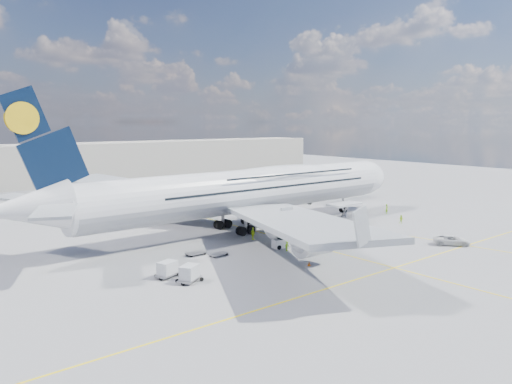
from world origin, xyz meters
TOP-DOWN VIEW (x-y plane):
  - ground at (0.00, 0.00)m, footprint 300.00×300.00m
  - taxi_line_main at (0.00, 0.00)m, footprint 0.25×220.00m
  - taxi_line_cross at (0.00, -20.00)m, footprint 120.00×0.25m
  - taxi_line_diag at (14.00, 10.00)m, footprint 14.16×99.06m
  - airliner at (0.26, 10.00)m, footprint 77.26×79.15m
  - jet_bridge at (29.81, 20.94)m, footprint 18.80×12.10m
  - cargo_loader at (16.82, 2.89)m, footprint 8.53×3.20m
  - terminal at (0.00, 95.00)m, footprint 180.00×16.00m
  - tree_line at (40.00, 140.00)m, footprint 160.00×6.00m
  - dolly_row_a at (-24.29, -5.07)m, footprint 3.43×2.61m
  - dolly_row_b at (-14.07, -1.15)m, footprint 2.73×1.69m
  - dolly_row_c at (-16.23, 1.25)m, footprint 2.82×1.57m
  - dolly_back at (-23.22, -8.28)m, footprint 3.57×3.06m
  - dolly_nose_far at (7.81, -10.14)m, footprint 2.84×1.72m
  - dolly_nose_near at (1.65, -3.29)m, footprint 3.37×2.24m
  - baggage_tug at (-4.23, -3.35)m, footprint 2.94×1.64m
  - catering_truck_inner at (-6.49, 34.73)m, footprint 6.71×2.66m
  - catering_truck_outer at (-9.01, 37.84)m, footprint 7.17×5.17m
  - service_van at (16.75, -18.41)m, footprint 5.25×5.60m
  - crew_nose at (30.98, 3.63)m, footprint 0.79×0.61m
  - crew_loader at (24.60, -4.16)m, footprint 0.88×0.96m
  - crew_wing at (-4.31, 3.28)m, footprint 0.60×1.20m
  - crew_van at (9.88, -6.13)m, footprint 0.87×1.03m
  - crew_tug at (-4.90, -5.25)m, footprint 1.12×0.78m
  - cone_nose at (30.95, 9.26)m, footprint 0.39×0.39m
  - cone_wing_left_inner at (-14.95, 29.44)m, footprint 0.41×0.41m
  - cone_wing_left_outer at (-5.01, 30.27)m, footprint 0.47×0.47m
  - cone_wing_right_inner at (-2.90, -8.06)m, footprint 0.47×0.47m
  - cone_wing_right_outer at (-7.76, -12.46)m, footprint 0.45×0.45m

SIDE VIEW (x-z plane):
  - ground at x=0.00m, z-range 0.00..0.00m
  - taxi_line_main at x=0.00m, z-range 0.00..0.01m
  - taxi_line_cross at x=0.00m, z-range 0.00..0.01m
  - taxi_line_diag at x=14.00m, z-range 0.00..0.01m
  - cone_nose at x=30.95m, z-range -0.01..0.49m
  - cone_wing_left_inner at x=-14.95m, z-range -0.01..0.51m
  - cone_wing_right_outer at x=-7.76m, z-range -0.01..0.56m
  - cone_wing_left_outer at x=-5.01m, z-range -0.01..0.59m
  - cone_wing_right_inner at x=-2.90m, z-range -0.01..0.59m
  - dolly_row_b at x=-14.07m, z-range 0.10..0.48m
  - dolly_nose_far at x=7.81m, z-range 0.11..0.51m
  - dolly_row_c at x=-16.23m, z-range 0.11..0.52m
  - service_van at x=16.75m, z-range 0.00..1.46m
  - baggage_tug at x=-4.23m, z-range -0.10..1.65m
  - crew_tug at x=-4.90m, z-range 0.00..1.58m
  - crew_loader at x=24.60m, z-range 0.00..1.59m
  - crew_van at x=9.88m, z-range 0.00..1.78m
  - crew_nose at x=30.98m, z-range 0.00..1.94m
  - crew_wing at x=-4.31m, z-range 0.00..1.98m
  - dolly_row_a at x=-24.29m, z-range 0.07..2.01m
  - dolly_nose_near at x=1.65m, z-range 0.07..2.04m
  - dolly_back at x=-23.22m, z-range 0.08..2.07m
  - cargo_loader at x=16.82m, z-range -0.59..3.09m
  - catering_truck_outer at x=-9.01m, z-range -0.14..3.81m
  - catering_truck_inner at x=-6.49m, z-range -0.11..3.90m
  - tree_line at x=40.00m, z-range 0.00..8.00m
  - terminal at x=0.00m, z-range 0.00..12.00m
  - jet_bridge at x=29.81m, z-range 2.60..11.10m
  - airliner at x=0.26m, z-range -4.98..18.72m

